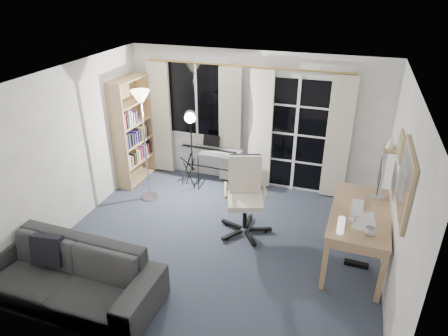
% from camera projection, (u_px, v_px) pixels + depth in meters
% --- Properties ---
extents(floor, '(4.50, 4.00, 0.02)m').
position_uv_depth(floor, '(217.00, 243.00, 5.80)').
color(floor, '#333C4B').
rests_on(floor, ground).
extents(window, '(1.20, 0.08, 1.40)m').
position_uv_depth(window, '(197.00, 99.00, 7.10)').
color(window, white).
rests_on(window, floor).
extents(french_door, '(1.32, 0.09, 2.11)m').
position_uv_depth(french_door, '(296.00, 135.00, 6.81)').
color(french_door, white).
rests_on(french_door, floor).
extents(curtains, '(3.60, 0.07, 2.13)m').
position_uv_depth(curtains, '(244.00, 128.00, 6.95)').
color(curtains, gold).
rests_on(curtains, floor).
extents(bookshelf, '(0.35, 0.91, 1.93)m').
position_uv_depth(bookshelf, '(131.00, 134.00, 7.17)').
color(bookshelf, tan).
rests_on(bookshelf, floor).
extents(torchiere_lamp, '(0.36, 0.36, 1.90)m').
position_uv_depth(torchiere_lamp, '(142.00, 114.00, 6.27)').
color(torchiere_lamp, '#B2B2B7').
rests_on(torchiere_lamp, floor).
extents(keyboard_piano, '(1.18, 0.60, 0.85)m').
position_uv_depth(keyboard_piano, '(210.00, 151.00, 7.15)').
color(keyboard_piano, black).
rests_on(keyboard_piano, floor).
extents(studio_light, '(0.33, 0.34, 1.50)m').
position_uv_depth(studio_light, '(191.00, 126.00, 6.72)').
color(studio_light, black).
rests_on(studio_light, floor).
extents(office_chair, '(0.80, 0.76, 1.15)m').
position_uv_depth(office_chair, '(245.00, 189.00, 5.85)').
color(office_chair, black).
rests_on(office_chair, floor).
extents(desk, '(0.78, 1.49, 0.78)m').
position_uv_depth(desk, '(360.00, 218.00, 5.14)').
color(desk, tan).
rests_on(desk, floor).
extents(monitor, '(0.19, 0.57, 0.49)m').
position_uv_depth(monitor, '(380.00, 178.00, 5.30)').
color(monitor, silver).
rests_on(monitor, desk).
extents(desk_clutter, '(0.48, 0.89, 0.99)m').
position_uv_depth(desk_clutter, '(353.00, 231.00, 5.00)').
color(desk_clutter, white).
rests_on(desk_clutter, desk).
extents(mug, '(0.13, 0.11, 0.13)m').
position_uv_depth(mug, '(370.00, 230.00, 4.62)').
color(mug, silver).
rests_on(mug, desk).
extents(wall_mirror, '(0.04, 0.94, 0.74)m').
position_uv_depth(wall_mirror, '(405.00, 183.00, 4.18)').
color(wall_mirror, tan).
rests_on(wall_mirror, floor).
extents(framed_print, '(0.03, 0.42, 0.32)m').
position_uv_depth(framed_print, '(401.00, 146.00, 4.93)').
color(framed_print, tan).
rests_on(framed_print, floor).
extents(wall_shelf, '(0.16, 0.30, 0.18)m').
position_uv_depth(wall_shelf, '(390.00, 145.00, 5.46)').
color(wall_shelf, tan).
rests_on(wall_shelf, floor).
extents(sofa, '(2.28, 0.72, 0.88)m').
position_uv_depth(sofa, '(64.00, 267.00, 4.65)').
color(sofa, '#2E2F31').
rests_on(sofa, floor).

